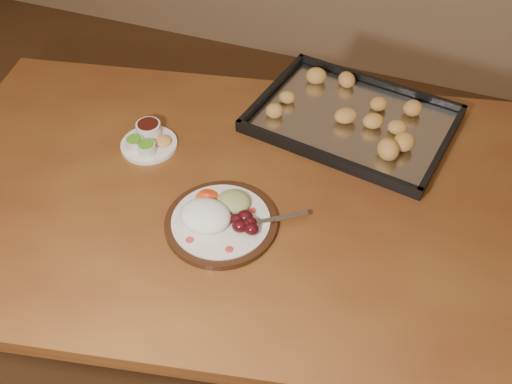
% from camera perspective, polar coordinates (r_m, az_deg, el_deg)
% --- Properties ---
extents(dining_table, '(1.65, 1.18, 0.75)m').
position_cam_1_polar(dining_table, '(1.40, -1.43, -2.72)').
color(dining_table, brown).
rests_on(dining_table, ground).
extents(dinner_plate, '(0.30, 0.25, 0.06)m').
position_cam_1_polar(dinner_plate, '(1.25, -3.72, -2.64)').
color(dinner_plate, black).
rests_on(dinner_plate, dining_table).
extents(condiment_saucer, '(0.14, 0.14, 0.05)m').
position_cam_1_polar(condiment_saucer, '(1.46, -10.76, 5.12)').
color(condiment_saucer, white).
rests_on(condiment_saucer, dining_table).
extents(baking_tray, '(0.55, 0.44, 0.05)m').
position_cam_1_polar(baking_tray, '(1.52, 9.59, 7.29)').
color(baking_tray, black).
rests_on(baking_tray, dining_table).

